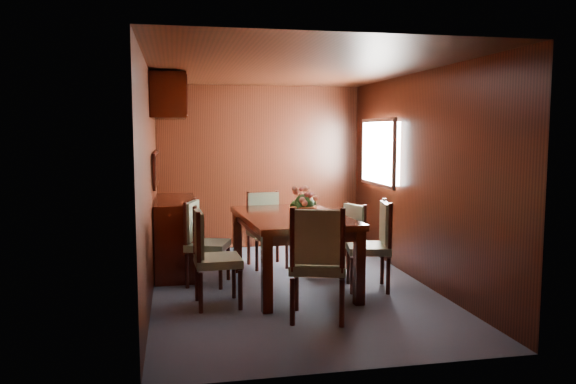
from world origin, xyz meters
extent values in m
plane|color=#3E4455|center=(0.00, 0.00, 0.00)|extent=(4.50, 4.50, 0.00)
cube|color=black|center=(-1.50, 0.00, 1.20)|extent=(0.02, 4.50, 2.40)
cube|color=black|center=(1.50, 0.00, 1.20)|extent=(0.02, 4.50, 2.40)
cube|color=black|center=(0.00, 2.25, 1.20)|extent=(3.00, 0.02, 2.40)
cube|color=black|center=(0.00, -2.25, 1.20)|extent=(3.00, 0.02, 2.40)
cube|color=black|center=(0.00, 0.00, 2.40)|extent=(3.00, 4.50, 0.02)
cube|color=white|center=(1.48, 1.10, 1.45)|extent=(0.14, 1.10, 0.80)
cube|color=#B2B2B7|center=(1.41, 1.10, 1.45)|extent=(0.04, 1.20, 0.90)
cube|color=black|center=(-1.47, 1.00, 1.28)|extent=(0.03, 1.36, 0.41)
cube|color=silver|center=(-1.45, 1.00, 1.28)|extent=(0.01, 1.30, 0.35)
cube|color=black|center=(-1.30, 1.00, 2.13)|extent=(0.40, 1.40, 0.50)
cube|color=black|center=(-1.25, 1.00, 0.45)|extent=(0.48, 1.40, 0.90)
cube|color=black|center=(-0.40, -0.82, 0.38)|extent=(0.10, 0.10, 0.75)
cube|color=black|center=(0.54, -0.76, 0.38)|extent=(0.10, 0.10, 0.75)
cube|color=black|center=(-0.51, 0.77, 0.38)|extent=(0.10, 0.10, 0.75)
cube|color=black|center=(0.43, 0.83, 0.38)|extent=(0.10, 0.10, 0.75)
cube|color=black|center=(0.01, 0.01, 0.70)|extent=(1.06, 1.67, 0.11)
cube|color=black|center=(0.01, 0.01, 0.78)|extent=(1.20, 1.81, 0.07)
cylinder|color=black|center=(-1.05, -0.31, 0.20)|extent=(0.04, 0.04, 0.39)
cylinder|color=black|center=(-1.03, -0.72, 0.20)|extent=(0.04, 0.04, 0.39)
cylinder|color=black|center=(-0.67, -0.29, 0.20)|extent=(0.04, 0.04, 0.39)
cylinder|color=black|center=(-0.64, -0.70, 0.20)|extent=(0.04, 0.04, 0.39)
cube|color=#647559|center=(-0.85, -0.50, 0.45)|extent=(0.47, 0.48, 0.08)
cylinder|color=black|center=(-1.06, -0.31, 0.71)|extent=(0.04, 0.04, 0.52)
cylinder|color=black|center=(-1.04, -0.72, 0.71)|extent=(0.04, 0.04, 0.52)
cube|color=#647559|center=(-1.03, -0.51, 0.73)|extent=(0.08, 0.42, 0.44)
cylinder|color=black|center=(-1.01, 0.55, 0.19)|extent=(0.04, 0.04, 0.39)
cylinder|color=black|center=(-1.13, 0.17, 0.19)|extent=(0.04, 0.04, 0.39)
cylinder|color=black|center=(-0.65, 0.44, 0.19)|extent=(0.04, 0.04, 0.39)
cylinder|color=black|center=(-0.78, 0.06, 0.19)|extent=(0.04, 0.04, 0.39)
cube|color=#647559|center=(-0.89, 0.31, 0.45)|extent=(0.55, 0.57, 0.08)
cylinder|color=black|center=(-1.02, 0.56, 0.70)|extent=(0.04, 0.04, 0.52)
cylinder|color=black|center=(-1.14, 0.18, 0.70)|extent=(0.04, 0.04, 0.52)
cube|color=#647559|center=(-1.06, 0.36, 0.72)|extent=(0.18, 0.41, 0.44)
cylinder|color=black|center=(0.96, -0.48, 0.20)|extent=(0.04, 0.04, 0.39)
cylinder|color=black|center=(1.04, -0.09, 0.20)|extent=(0.04, 0.04, 0.39)
cylinder|color=black|center=(0.58, -0.40, 0.20)|extent=(0.04, 0.04, 0.39)
cylinder|color=black|center=(0.67, -0.01, 0.20)|extent=(0.04, 0.04, 0.39)
cube|color=#647559|center=(0.81, -0.24, 0.45)|extent=(0.53, 0.55, 0.08)
cylinder|color=black|center=(0.97, -0.48, 0.72)|extent=(0.04, 0.04, 0.53)
cylinder|color=black|center=(1.05, -0.09, 0.72)|extent=(0.04, 0.04, 0.53)
cube|color=#647559|center=(0.99, -0.28, 0.74)|extent=(0.15, 0.43, 0.44)
cylinder|color=black|center=(0.96, 0.33, 0.17)|extent=(0.04, 0.04, 0.35)
cylinder|color=black|center=(0.84, 0.66, 0.17)|extent=(0.04, 0.04, 0.35)
cylinder|color=black|center=(0.65, 0.21, 0.17)|extent=(0.04, 0.04, 0.35)
cylinder|color=black|center=(0.53, 0.54, 0.17)|extent=(0.04, 0.04, 0.35)
cube|color=#647559|center=(0.74, 0.43, 0.40)|extent=(0.51, 0.52, 0.07)
cylinder|color=black|center=(0.97, 0.33, 0.63)|extent=(0.04, 0.04, 0.46)
cylinder|color=black|center=(0.85, 0.66, 0.63)|extent=(0.04, 0.04, 0.46)
cube|color=#647559|center=(0.89, 0.49, 0.65)|extent=(0.18, 0.37, 0.39)
cylinder|color=black|center=(-0.24, -1.22, 0.21)|extent=(0.05, 0.05, 0.43)
cylinder|color=black|center=(0.18, -1.35, 0.21)|extent=(0.05, 0.05, 0.43)
cylinder|color=black|center=(-0.12, -0.82, 0.21)|extent=(0.05, 0.05, 0.43)
cylinder|color=black|center=(0.30, -0.95, 0.21)|extent=(0.05, 0.05, 0.43)
cube|color=#647559|center=(0.03, -1.09, 0.50)|extent=(0.63, 0.61, 0.09)
cylinder|color=black|center=(-0.24, -1.23, 0.78)|extent=(0.05, 0.05, 0.57)
cylinder|color=black|center=(0.18, -1.36, 0.78)|extent=(0.05, 0.05, 0.57)
cube|color=#647559|center=(-0.03, -1.28, 0.80)|extent=(0.46, 0.20, 0.48)
cylinder|color=black|center=(0.07, 1.21, 0.19)|extent=(0.04, 0.04, 0.38)
cylinder|color=black|center=(-0.32, 1.16, 0.19)|extent=(0.04, 0.04, 0.38)
cylinder|color=black|center=(0.12, 0.84, 0.19)|extent=(0.04, 0.04, 0.38)
cylinder|color=black|center=(-0.27, 0.79, 0.19)|extent=(0.04, 0.04, 0.38)
cube|color=#647559|center=(-0.10, 1.00, 0.44)|extent=(0.51, 0.49, 0.08)
cylinder|color=black|center=(0.07, 1.22, 0.70)|extent=(0.04, 0.04, 0.51)
cylinder|color=black|center=(-0.32, 1.17, 0.70)|extent=(0.04, 0.04, 0.51)
cube|color=#647559|center=(-0.12, 1.17, 0.72)|extent=(0.42, 0.12, 0.43)
cylinder|color=#BF6D3A|center=(0.16, 0.02, 0.86)|extent=(0.29, 0.29, 0.09)
sphere|color=#204617|center=(0.16, 0.02, 0.93)|extent=(0.22, 0.22, 0.22)
camera|label=1|loc=(-1.24, -5.98, 1.73)|focal=35.00mm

